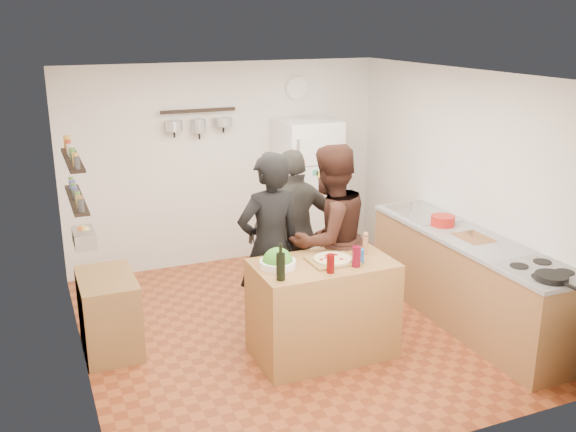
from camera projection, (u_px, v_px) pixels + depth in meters
name	position (u px, v px, depth m)	size (l,w,h in m)	color
room_shell	(277.00, 199.00, 6.45)	(4.20, 4.20, 4.20)	brown
prep_island	(323.00, 309.00, 5.84)	(1.25, 0.72, 0.91)	#A6753C
pizza_board	(333.00, 261.00, 5.72)	(0.42, 0.34, 0.02)	olive
pizza	(333.00, 259.00, 5.71)	(0.34, 0.34, 0.02)	tan
salad_bowl	(278.00, 264.00, 5.59)	(0.32, 0.32, 0.06)	white
wine_bottle	(281.00, 267.00, 5.29)	(0.08, 0.08, 0.23)	black
wine_glass_near	(331.00, 264.00, 5.45)	(0.07, 0.07, 0.17)	#500607
wine_glass_far	(356.00, 257.00, 5.58)	(0.08, 0.08, 0.18)	#560716
pepper_mill	(365.00, 245.00, 5.89)	(0.05, 0.05, 0.17)	#96643E
salt_canister	(360.00, 256.00, 5.69)	(0.08, 0.08, 0.12)	#1A4791
person_left	(270.00, 247.00, 6.05)	(0.67, 0.44, 1.84)	black
person_center	(329.00, 239.00, 6.23)	(0.91, 0.71, 1.87)	black
person_back	(295.00, 231.00, 6.69)	(1.01, 0.42, 1.73)	#2E2C29
counter_run	(467.00, 280.00, 6.49)	(0.63, 2.63, 0.90)	#9E7042
stove_top	(542.00, 271.00, 5.52)	(0.60, 0.62, 0.02)	white
skillet	(552.00, 277.00, 5.28)	(0.27, 0.27, 0.05)	black
sink	(422.00, 214.00, 7.10)	(0.50, 0.80, 0.03)	silver
cutting_board	(473.00, 238.00, 6.32)	(0.30, 0.40, 0.02)	#935C35
red_bowl	(443.00, 221.00, 6.68)	(0.25, 0.25, 0.10)	red
fridge	(307.00, 191.00, 8.11)	(0.70, 0.68, 1.80)	white
wall_clock	(297.00, 88.00, 8.03)	(0.30, 0.30, 0.03)	silver
spice_shelf_lower	(76.00, 200.00, 5.50)	(0.12, 1.00, 0.03)	black
spice_shelf_upper	(72.00, 160.00, 5.40)	(0.12, 1.00, 0.03)	black
produce_basket	(84.00, 238.00, 5.62)	(0.18, 0.35, 0.14)	silver
side_table	(109.00, 313.00, 5.96)	(0.50, 0.80, 0.73)	olive
pot_rack	(198.00, 111.00, 7.54)	(0.90, 0.04, 0.04)	black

